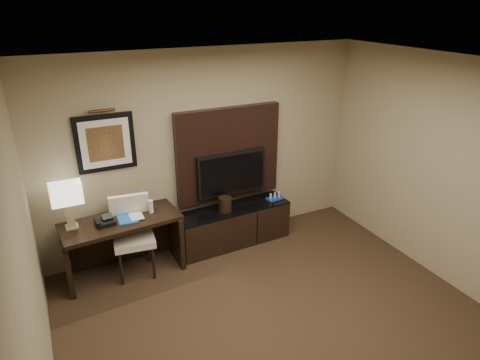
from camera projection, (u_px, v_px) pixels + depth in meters
floor at (304, 353)px, 4.25m from camera, size 4.50×5.00×0.01m
ceiling at (325, 79)px, 3.18m from camera, size 4.50×5.00×0.01m
wall_back at (206, 150)px, 5.78m from camera, size 4.50×0.01×2.70m
wall_left at (30, 313)px, 2.81m from camera, size 0.01×5.00×2.70m
desk at (124, 247)px, 5.36m from camera, size 1.46×0.72×0.76m
credenza at (233, 225)px, 6.06m from camera, size 1.63×0.51×0.56m
tv_wall_panel at (228, 154)px, 5.88m from camera, size 1.50×0.12×1.30m
tv at (231, 173)px, 5.90m from camera, size 1.00×0.08×0.60m
artwork at (105, 143)px, 5.12m from camera, size 0.70×0.04×0.70m
picture_light at (102, 111)px, 4.93m from camera, size 0.04×0.04×0.30m
desk_chair at (134, 238)px, 5.30m from camera, size 0.55×0.62×1.02m
table_lamp at (68, 207)px, 4.93m from camera, size 0.35×0.22×0.54m
desk_phone at (105, 220)px, 5.09m from camera, size 0.23×0.21×0.11m
blue_folder at (127, 218)px, 5.23m from camera, size 0.24×0.31×0.02m
book at (129, 211)px, 5.19m from camera, size 0.16×0.02×0.22m
water_bottle at (151, 207)px, 5.35m from camera, size 0.06×0.06×0.17m
ice_bucket at (225, 204)px, 5.83m from camera, size 0.19×0.19×0.20m
minibar_tray at (275, 196)px, 6.19m from camera, size 0.25×0.17×0.09m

